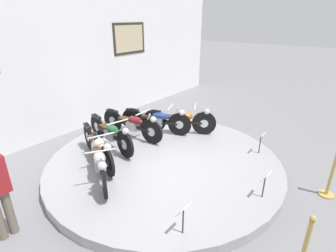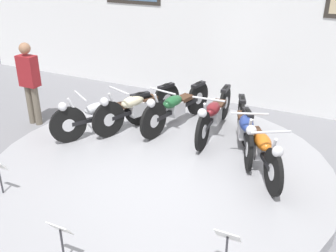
{
  "view_description": "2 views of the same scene",
  "coord_description": "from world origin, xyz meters",
  "px_view_note": "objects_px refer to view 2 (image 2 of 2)",
  "views": [
    {
      "loc": [
        -4.04,
        -3.25,
        3.18
      ],
      "look_at": [
        0.17,
        0.03,
        0.94
      ],
      "focal_mm": 28.0,
      "sensor_mm": 36.0,
      "label": 1
    },
    {
      "loc": [
        2.36,
        -4.59,
        3.26
      ],
      "look_at": [
        0.14,
        -0.02,
        0.88
      ],
      "focal_mm": 42.0,
      "sensor_mm": 36.0,
      "label": 2
    }
  ],
  "objects_px": {
    "motorcycle_orange": "(260,145)",
    "visitor_standing": "(30,80)",
    "motorcycle_silver": "(104,113)",
    "motorcycle_blue": "(245,127)",
    "motorcycle_cream": "(137,106)",
    "info_placard_front_right": "(227,241)",
    "motorcycle_maroon": "(214,113)",
    "info_placard_front_centre": "(61,234)",
    "motorcycle_green": "(176,106)"
  },
  "relations": [
    {
      "from": "motorcycle_silver",
      "to": "motorcycle_cream",
      "type": "bearing_deg",
      "value": 55.08
    },
    {
      "from": "motorcycle_blue",
      "to": "motorcycle_green",
      "type": "bearing_deg",
      "value": 167.41
    },
    {
      "from": "motorcycle_orange",
      "to": "info_placard_front_right",
      "type": "xyz_separation_m",
      "value": [
        0.2,
        -2.12,
        -0.02
      ]
    },
    {
      "from": "motorcycle_orange",
      "to": "visitor_standing",
      "type": "xyz_separation_m",
      "value": [
        -4.46,
        0.13,
        0.31
      ]
    },
    {
      "from": "motorcycle_orange",
      "to": "motorcycle_silver",
      "type": "bearing_deg",
      "value": 180.0
    },
    {
      "from": "motorcycle_cream",
      "to": "info_placard_front_right",
      "type": "bearing_deg",
      "value": -46.02
    },
    {
      "from": "motorcycle_cream",
      "to": "motorcycle_maroon",
      "type": "bearing_deg",
      "value": 12.59
    },
    {
      "from": "motorcycle_green",
      "to": "motorcycle_orange",
      "type": "distance_m",
      "value": 1.91
    },
    {
      "from": "info_placard_front_right",
      "to": "motorcycle_orange",
      "type": "bearing_deg",
      "value": 95.44
    },
    {
      "from": "motorcycle_cream",
      "to": "visitor_standing",
      "type": "height_order",
      "value": "visitor_standing"
    },
    {
      "from": "motorcycle_silver",
      "to": "visitor_standing",
      "type": "relative_size",
      "value": 1.05
    },
    {
      "from": "motorcycle_cream",
      "to": "motorcycle_maroon",
      "type": "height_order",
      "value": "motorcycle_maroon"
    },
    {
      "from": "info_placard_front_centre",
      "to": "motorcycle_orange",
      "type": "bearing_deg",
      "value": 63.78
    },
    {
      "from": "motorcycle_silver",
      "to": "motorcycle_blue",
      "type": "xyz_separation_m",
      "value": [
        2.35,
        0.52,
        0.0
      ]
    },
    {
      "from": "motorcycle_cream",
      "to": "info_placard_front_centre",
      "type": "bearing_deg",
      "value": -73.16
    },
    {
      "from": "motorcycle_orange",
      "to": "visitor_standing",
      "type": "height_order",
      "value": "visitor_standing"
    },
    {
      "from": "motorcycle_cream",
      "to": "visitor_standing",
      "type": "bearing_deg",
      "value": -169.27
    },
    {
      "from": "info_placard_front_centre",
      "to": "visitor_standing",
      "type": "bearing_deg",
      "value": 137.05
    },
    {
      "from": "motorcycle_cream",
      "to": "motorcycle_orange",
      "type": "distance_m",
      "value": 2.41
    },
    {
      "from": "motorcycle_green",
      "to": "motorcycle_blue",
      "type": "relative_size",
      "value": 1.05
    },
    {
      "from": "motorcycle_maroon",
      "to": "motorcycle_cream",
      "type": "bearing_deg",
      "value": -167.41
    },
    {
      "from": "motorcycle_cream",
      "to": "info_placard_front_right",
      "type": "height_order",
      "value": "motorcycle_cream"
    },
    {
      "from": "motorcycle_maroon",
      "to": "info_placard_front_right",
      "type": "xyz_separation_m",
      "value": [
        1.2,
        -2.95,
        -0.02
      ]
    },
    {
      "from": "motorcycle_silver",
      "to": "info_placard_front_centre",
      "type": "bearing_deg",
      "value": -63.75
    },
    {
      "from": "motorcycle_maroon",
      "to": "motorcycle_orange",
      "type": "bearing_deg",
      "value": -39.68
    },
    {
      "from": "info_placard_front_centre",
      "to": "visitor_standing",
      "type": "xyz_separation_m",
      "value": [
        -3.1,
        2.88,
        0.33
      ]
    },
    {
      "from": "motorcycle_orange",
      "to": "info_placard_front_centre",
      "type": "bearing_deg",
      "value": -116.22
    },
    {
      "from": "motorcycle_orange",
      "to": "info_placard_front_right",
      "type": "bearing_deg",
      "value": -84.56
    },
    {
      "from": "motorcycle_silver",
      "to": "info_placard_front_centre",
      "type": "height_order",
      "value": "motorcycle_silver"
    },
    {
      "from": "motorcycle_green",
      "to": "motorcycle_orange",
      "type": "xyz_separation_m",
      "value": [
        1.73,
        -0.83,
        -0.0
      ]
    },
    {
      "from": "motorcycle_silver",
      "to": "motorcycle_maroon",
      "type": "relative_size",
      "value": 0.85
    },
    {
      "from": "motorcycle_green",
      "to": "info_placard_front_centre",
      "type": "relative_size",
      "value": 3.84
    },
    {
      "from": "motorcycle_green",
      "to": "motorcycle_maroon",
      "type": "relative_size",
      "value": 0.99
    },
    {
      "from": "motorcycle_maroon",
      "to": "motorcycle_blue",
      "type": "bearing_deg",
      "value": -25.57
    },
    {
      "from": "motorcycle_maroon",
      "to": "motorcycle_blue",
      "type": "xyz_separation_m",
      "value": [
        0.63,
        -0.3,
        -0.01
      ]
    },
    {
      "from": "motorcycle_maroon",
      "to": "info_placard_front_centre",
      "type": "height_order",
      "value": "motorcycle_maroon"
    },
    {
      "from": "motorcycle_green",
      "to": "info_placard_front_right",
      "type": "height_order",
      "value": "motorcycle_green"
    },
    {
      "from": "info_placard_front_right",
      "to": "visitor_standing",
      "type": "relative_size",
      "value": 0.32
    },
    {
      "from": "motorcycle_orange",
      "to": "info_placard_front_right",
      "type": "distance_m",
      "value": 2.13
    },
    {
      "from": "info_placard_front_centre",
      "to": "motorcycle_green",
      "type": "bearing_deg",
      "value": 95.84
    },
    {
      "from": "visitor_standing",
      "to": "motorcycle_cream",
      "type": "bearing_deg",
      "value": 10.73
    },
    {
      "from": "motorcycle_silver",
      "to": "motorcycle_green",
      "type": "distance_m",
      "value": 1.29
    },
    {
      "from": "motorcycle_cream",
      "to": "motorcycle_silver",
      "type": "bearing_deg",
      "value": -124.92
    },
    {
      "from": "motorcycle_orange",
      "to": "visitor_standing",
      "type": "bearing_deg",
      "value": 178.38
    },
    {
      "from": "motorcycle_silver",
      "to": "info_placard_front_right",
      "type": "bearing_deg",
      "value": -36.0
    },
    {
      "from": "motorcycle_maroon",
      "to": "info_placard_front_centre",
      "type": "xyz_separation_m",
      "value": [
        -0.36,
        -3.59,
        -0.02
      ]
    },
    {
      "from": "motorcycle_maroon",
      "to": "visitor_standing",
      "type": "xyz_separation_m",
      "value": [
        -3.46,
        -0.7,
        0.31
      ]
    },
    {
      "from": "motorcycle_silver",
      "to": "info_placard_front_right",
      "type": "distance_m",
      "value": 3.61
    },
    {
      "from": "motorcycle_green",
      "to": "info_placard_front_centre",
      "type": "distance_m",
      "value": 3.61
    },
    {
      "from": "motorcycle_orange",
      "to": "motorcycle_cream",
      "type": "bearing_deg",
      "value": 167.42
    }
  ]
}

